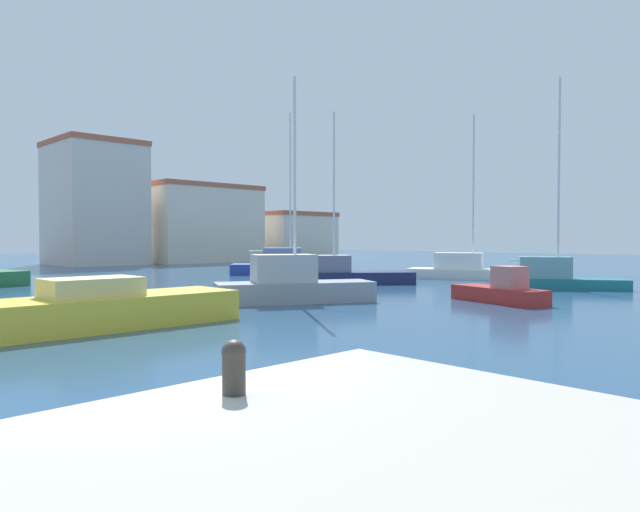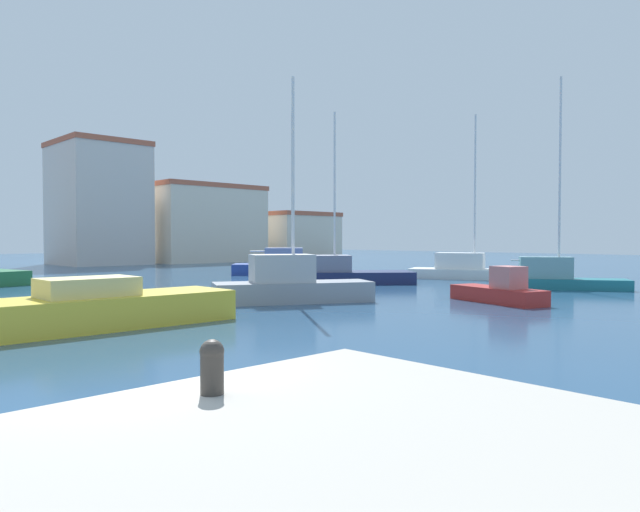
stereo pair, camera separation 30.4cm
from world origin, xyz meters
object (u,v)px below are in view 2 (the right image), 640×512
motorboat_yellow_near_pier (79,311)px  sailboat_white_mid_harbor (470,270)px  sailboat_navy_center_channel (331,273)px  sailboat_teal_distant_north (554,277)px  mooring_bollard (212,365)px  sailboat_grey_distant_east (290,284)px  motorboat_red_far_left (500,291)px  sailboat_blue_behind_lamppost (290,265)px

motorboat_yellow_near_pier → sailboat_white_mid_harbor: (25.94, 3.66, 0.06)m
sailboat_navy_center_channel → sailboat_teal_distant_north: size_ratio=0.91×
mooring_bollard → motorboat_yellow_near_pier: size_ratio=0.07×
motorboat_yellow_near_pier → mooring_bollard: bearing=-104.4°
motorboat_yellow_near_pier → sailboat_teal_distant_north: size_ratio=0.84×
sailboat_grey_distant_east → motorboat_yellow_near_pier: sailboat_grey_distant_east is taller
sailboat_grey_distant_east → motorboat_red_far_left: (5.90, -5.89, -0.27)m
motorboat_red_far_left → motorboat_yellow_near_pier: bearing=162.5°
sailboat_grey_distant_east → motorboat_red_far_left: sailboat_grey_distant_east is taller
sailboat_white_mid_harbor → sailboat_navy_center_channel: bearing=159.5°
motorboat_yellow_near_pier → sailboat_grey_distant_east: bearing=8.1°
sailboat_grey_distant_east → sailboat_navy_center_channel: bearing=35.8°
mooring_bollard → sailboat_navy_center_channel: sailboat_navy_center_channel is taller
sailboat_grey_distant_east → sailboat_white_mid_harbor: size_ratio=0.87×
sailboat_grey_distant_east → motorboat_red_far_left: bearing=-44.9°
motorboat_yellow_near_pier → motorboat_red_far_left: bearing=-17.5°
motorboat_red_far_left → sailboat_teal_distant_north: (7.77, 1.30, 0.15)m
sailboat_blue_behind_lamppost → sailboat_teal_distant_north: bearing=-84.8°
sailboat_navy_center_channel → sailboat_teal_distant_north: 11.81m
mooring_bollard → motorboat_yellow_near_pier: bearing=75.6°
motorboat_yellow_near_pier → motorboat_red_far_left: size_ratio=2.05×
motorboat_yellow_near_pier → motorboat_red_far_left: motorboat_red_far_left is taller
mooring_bollard → sailboat_grey_distant_east: (11.63, 12.23, -0.44)m
mooring_bollard → sailboat_grey_distant_east: sailboat_grey_distant_east is taller
sailboat_teal_distant_north → sailboat_grey_distant_east: bearing=161.5°
sailboat_blue_behind_lamppost → mooring_bollard: bearing=-132.1°
sailboat_blue_behind_lamppost → sailboat_navy_center_channel: size_ratio=1.19×
sailboat_grey_distant_east → sailboat_teal_distant_north: size_ratio=0.84×
sailboat_blue_behind_lamppost → sailboat_teal_distant_north: size_ratio=1.08×
sailboat_teal_distant_north → sailboat_white_mid_harbor: bearing=63.7°
motorboat_red_far_left → sailboat_teal_distant_north: bearing=9.5°
motorboat_red_far_left → mooring_bollard: bearing=-160.1°
mooring_bollard → motorboat_yellow_near_pier: 11.34m
sailboat_grey_distant_east → sailboat_teal_distant_north: sailboat_teal_distant_north is taller
sailboat_white_mid_harbor → motorboat_red_far_left: sailboat_white_mid_harbor is taller
sailboat_grey_distant_east → motorboat_yellow_near_pier: bearing=-171.9°
motorboat_yellow_near_pier → sailboat_blue_behind_lamppost: (20.80, 15.16, 0.12)m
sailboat_grey_distant_east → sailboat_navy_center_channel: 9.91m
sailboat_navy_center_channel → mooring_bollard: bearing=-137.5°
sailboat_grey_distant_east → sailboat_blue_behind_lamppost: sailboat_blue_behind_lamppost is taller
sailboat_white_mid_harbor → motorboat_yellow_near_pier: bearing=-172.0°
sailboat_blue_behind_lamppost → sailboat_white_mid_harbor: size_ratio=1.11×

